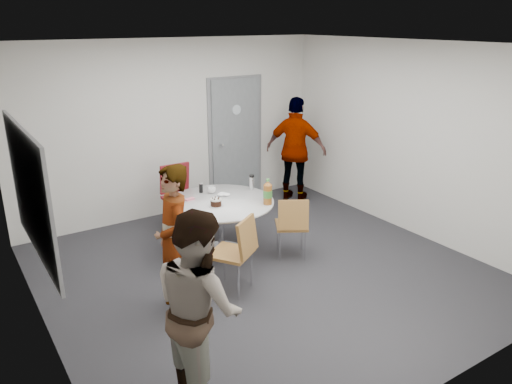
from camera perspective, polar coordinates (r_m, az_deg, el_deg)
floor at (r=6.24m, az=0.91°, el=-9.10°), size 5.00×5.00×0.00m
ceiling at (r=5.50m, az=1.06°, el=16.51°), size 5.00×5.00×0.00m
wall_back at (r=7.85m, az=-9.40°, el=7.14°), size 5.00×0.00×5.00m
wall_left at (r=4.85m, az=-24.27°, el=-1.93°), size 0.00×5.00×5.00m
wall_right at (r=7.38m, az=17.34°, el=5.75°), size 0.00×5.00×5.00m
wall_front at (r=4.04m, az=21.44°, el=-5.69°), size 5.00×0.00×5.00m
door at (r=8.40m, az=-2.35°, el=5.90°), size 1.02×0.17×2.12m
whiteboard at (r=5.01m, az=-24.38°, el=-0.08°), size 0.04×1.90×1.25m
table at (r=6.51m, az=-3.74°, el=-1.82°), size 1.39×1.39×1.06m
chair_near_left at (r=5.58m, az=-2.06°, el=-6.34°), size 0.61×0.62×0.91m
chair_near_right at (r=6.38m, az=4.17°, el=-3.44°), size 0.56×0.57×0.84m
chair_far at (r=7.31m, az=-8.84°, el=0.16°), size 0.48×0.51×0.98m
person_main at (r=5.19m, az=-9.37°, el=-5.55°), size 0.49×0.65×1.61m
person_left at (r=4.04m, az=-6.50°, el=-12.93°), size 0.62×0.80×1.63m
person_right at (r=8.38m, az=4.60°, el=4.81°), size 0.95×1.09×1.76m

